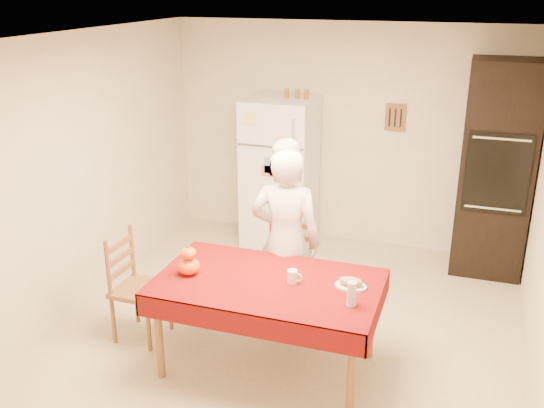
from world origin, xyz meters
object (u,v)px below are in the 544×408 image
at_px(dining_table, 268,289).
at_px(seated_woman, 286,241).
at_px(chair_left, 133,282).
at_px(wine_glass, 352,294).
at_px(oven_cabinet, 496,170).
at_px(coffee_mug, 292,276).
at_px(chair_far, 291,265).
at_px(bread_plate, 350,286).
at_px(pumpkin_lower, 189,266).
at_px(refrigerator, 280,173).

distance_m(dining_table, seated_woman, 0.61).
distance_m(chair_left, wine_glass, 1.95).
bearing_deg(oven_cabinet, coffee_mug, -121.20).
bearing_deg(oven_cabinet, wine_glass, -110.29).
bearing_deg(wine_glass, chair_far, 127.11).
xyz_separation_m(chair_far, coffee_mug, (0.24, -0.78, 0.30)).
xyz_separation_m(oven_cabinet, chair_left, (-2.85, -2.32, -0.59)).
relative_size(seated_woman, bread_plate, 6.94).
bearing_deg(chair_left, seated_woman, -65.06).
xyz_separation_m(chair_left, wine_glass, (1.90, -0.23, 0.34)).
distance_m(chair_far, seated_woman, 0.39).
distance_m(seated_woman, pumpkin_lower, 0.89).
bearing_deg(chair_far, wine_glass, -70.41).
bearing_deg(bread_plate, pumpkin_lower, -171.59).
height_order(refrigerator, dining_table, refrigerator).
height_order(dining_table, bread_plate, bread_plate).
relative_size(refrigerator, bread_plate, 7.08).
relative_size(dining_table, chair_left, 1.79).
distance_m(oven_cabinet, coffee_mug, 2.78).
bearing_deg(oven_cabinet, chair_far, -136.54).
bearing_deg(coffee_mug, dining_table, -168.85).
distance_m(coffee_mug, bread_plate, 0.44).
height_order(chair_left, seated_woman, seated_woman).
height_order(refrigerator, chair_far, refrigerator).
height_order(oven_cabinet, pumpkin_lower, oven_cabinet).
height_order(chair_far, seated_woman, seated_woman).
relative_size(pumpkin_lower, bread_plate, 0.72).
height_order(dining_table, chair_left, chair_left).
bearing_deg(pumpkin_lower, refrigerator, 91.16).
relative_size(refrigerator, oven_cabinet, 0.77).
bearing_deg(chair_far, chair_left, -165.37).
height_order(chair_left, bread_plate, chair_left).
height_order(refrigerator, wine_glass, refrigerator).
height_order(pumpkin_lower, bread_plate, pumpkin_lower).
bearing_deg(refrigerator, seated_woman, -70.58).
relative_size(refrigerator, dining_table, 1.00).
bearing_deg(chair_left, dining_table, -92.25).
bearing_deg(oven_cabinet, dining_table, -123.91).
bearing_deg(dining_table, refrigerator, 105.77).
distance_m(dining_table, coffee_mug, 0.22).
relative_size(seated_woman, coffee_mug, 16.66).
relative_size(dining_table, wine_glass, 9.66).
height_order(dining_table, coffee_mug, coffee_mug).
relative_size(oven_cabinet, seated_woman, 1.32).
relative_size(chair_far, pumpkin_lower, 5.53).
bearing_deg(bread_plate, dining_table, -170.70).
relative_size(dining_table, coffee_mug, 17.00).
bearing_deg(wine_glass, seated_woman, 133.73).
relative_size(chair_far, chair_left, 1.00).
distance_m(chair_left, pumpkin_lower, 0.71).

